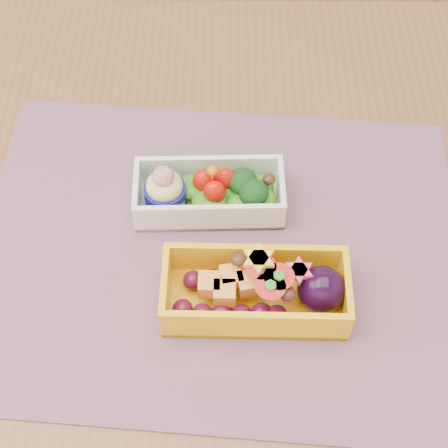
{
  "coord_description": "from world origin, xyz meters",
  "views": [
    {
      "loc": [
        0.01,
        -0.32,
        1.32
      ],
      "look_at": [
        0.01,
        0.03,
        0.79
      ],
      "focal_mm": 55.04,
      "sensor_mm": 36.0,
      "label": 1
    }
  ],
  "objects_px": {
    "table": "(219,320)",
    "bento_white": "(208,193)",
    "bento_yellow": "(260,291)",
    "placemat": "(216,250)"
  },
  "relations": [
    {
      "from": "placemat",
      "to": "bento_yellow",
      "type": "bearing_deg",
      "value": -55.41
    },
    {
      "from": "bento_yellow",
      "to": "placemat",
      "type": "bearing_deg",
      "value": 125.38
    },
    {
      "from": "placemat",
      "to": "bento_white",
      "type": "xyz_separation_m",
      "value": [
        -0.01,
        0.05,
        0.02
      ]
    },
    {
      "from": "table",
      "to": "bento_white",
      "type": "xyz_separation_m",
      "value": [
        -0.01,
        0.08,
        0.12
      ]
    },
    {
      "from": "table",
      "to": "bento_white",
      "type": "bearing_deg",
      "value": 97.16
    },
    {
      "from": "table",
      "to": "placemat",
      "type": "distance_m",
      "value": 0.1
    },
    {
      "from": "bento_white",
      "to": "table",
      "type": "bearing_deg",
      "value": -84.42
    },
    {
      "from": "table",
      "to": "bento_yellow",
      "type": "distance_m",
      "value": 0.13
    },
    {
      "from": "table",
      "to": "bento_yellow",
      "type": "height_order",
      "value": "bento_yellow"
    },
    {
      "from": "bento_white",
      "to": "bento_yellow",
      "type": "height_order",
      "value": "bento_white"
    }
  ]
}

